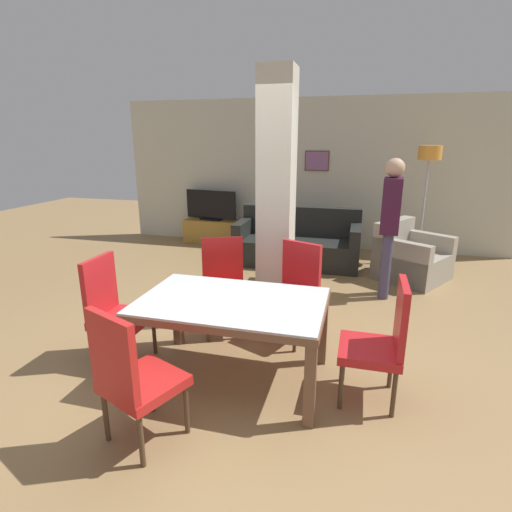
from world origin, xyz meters
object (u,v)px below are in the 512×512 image
standing_person (390,219)px  floor_lamp (429,164)px  dining_chair_head_right (382,339)px  armchair (410,259)px  dining_chair_near_left (132,375)px  dining_chair_head_left (114,307)px  bottle (290,252)px  tv_screen (211,206)px  tv_stand (212,231)px  sofa (298,245)px  dining_chair_far_left (224,282)px  coffee_table (287,270)px  dining_chair_far_right (294,288)px  dining_table (232,316)px

standing_person → floor_lamp: bearing=-14.8°
dining_chair_head_right → armchair: dining_chair_head_right is taller
dining_chair_near_left → dining_chair_head_left: bearing=151.6°
bottle → tv_screen: bearing=133.2°
dining_chair_head_left → armchair: dining_chair_head_left is taller
tv_stand → tv_screen: bearing=0.0°
sofa → dining_chair_far_left: bearing=81.5°
dining_chair_head_right → dining_chair_head_left: (-2.32, 0.00, 0.00)m
armchair → coffee_table: (-1.70, -0.71, -0.08)m
dining_chair_head_right → floor_lamp: bearing=-10.6°
tv_screen → dining_chair_far_right: bearing=130.7°
floor_lamp → standing_person: floor_lamp is taller
dining_chair_head_left → sofa: bearing=161.9°
dining_table → dining_chair_head_left: size_ratio=1.55×
armchair → dining_chair_head_left: bearing=-9.8°
dining_table → dining_chair_head_right: 1.20m
dining_chair_head_left → armchair: (2.84, 3.10, -0.24)m
dining_chair_far_left → tv_stand: size_ratio=0.92×
sofa → dining_chair_far_right: bearing=98.2°
dining_chair_far_left → dining_table: bearing=90.0°
dining_chair_far_right → tv_stand: 4.15m
floor_lamp → sofa: bearing=-163.2°
tv_stand → dining_chair_far_right: bearing=-57.3°
dining_chair_head_left → tv_stand: dining_chair_head_left is taller
dining_chair_far_left → sofa: (0.38, 2.57, -0.22)m
sofa → standing_person: 1.91m
dining_chair_far_left → floor_lamp: 4.07m
tv_screen → coffee_table: bearing=141.5°
tv_screen → bottle: bearing=141.2°
dining_chair_far_right → dining_chair_head_left: same height
dining_chair_far_left → standing_person: (1.71, 1.41, 0.50)m
armchair → tv_stand: size_ratio=1.13×
armchair → dining_table: bearing=3.6°
dining_chair_head_right → dining_chair_far_left: bearing=61.0°
dining_chair_far_left → dining_chair_far_right: (0.75, 0.01, 0.00)m
coffee_table → floor_lamp: bearing=40.4°
dining_chair_head_right → tv_stand: size_ratio=0.92×
dining_chair_near_left → tv_stand: 5.49m
dining_table → dining_chair_far_left: (-0.38, 0.87, -0.05)m
dining_chair_near_left → standing_person: bearing=84.3°
dining_table → standing_person: 2.68m
dining_chair_far_left → dining_chair_far_right: size_ratio=1.00×
dining_chair_head_left → coffee_table: size_ratio=1.51×
dining_chair_far_left → floor_lamp: (2.33, 3.16, 1.07)m
coffee_table → dining_chair_far_left: bearing=-104.8°
dining_chair_near_left → tv_screen: (-1.48, 5.28, 0.21)m
tv_screen → sofa: bearing=161.7°
dining_table → tv_screen: 4.75m
armchair → standing_person: bearing=7.3°
dining_table → dining_chair_head_left: bearing=180.0°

